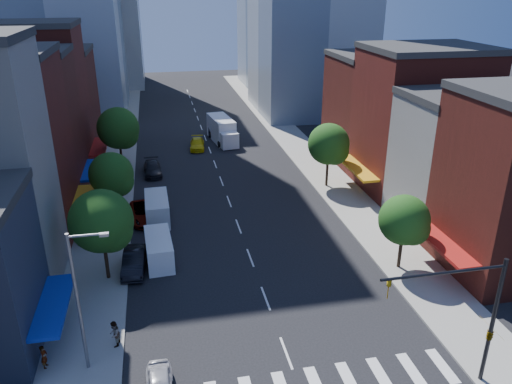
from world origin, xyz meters
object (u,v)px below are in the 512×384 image
parked_car_second (134,261)px  parked_car_third (145,212)px  pedestrian_near (44,357)px  cargo_van_far (157,209)px  cargo_van_near (159,250)px  taxi (197,144)px  box_truck (222,131)px  parked_car_rear (153,169)px  traffic_car_oncoming (214,130)px  traffic_car_far (228,130)px  pedestrian_far (114,334)px

parked_car_second → parked_car_third: (0.80, 9.32, -0.03)m
pedestrian_near → cargo_van_far: bearing=-13.7°
cargo_van_near → taxi: cargo_van_near is taller
cargo_van_far → box_truck: size_ratio=0.63×
parked_car_rear → cargo_van_near: bearing=-91.8°
parked_car_second → traffic_car_oncoming: (11.00, 37.59, -0.05)m
parked_car_third → parked_car_rear: (0.86, 12.63, -0.04)m
parked_car_second → traffic_car_far: size_ratio=1.25×
parked_car_rear → cargo_van_near: 21.00m
pedestrian_far → parked_car_third: bearing=-172.7°
traffic_car_oncoming → box_truck: bearing=108.8°
traffic_car_far → pedestrian_far: bearing=81.1°
traffic_car_far → pedestrian_near: 51.38m
parked_car_rear → pedestrian_near: size_ratio=3.28×
box_truck → pedestrian_far: bearing=-114.4°
traffic_car_oncoming → pedestrian_far: bearing=82.6°
taxi → traffic_car_far: taxi is taller
parked_car_rear → cargo_van_near: size_ratio=0.96×
parked_car_third → pedestrian_far: (-1.80, -18.58, 0.27)m
parked_car_second → parked_car_third: parked_car_second is taller
parked_car_third → pedestrian_far: 18.67m
parked_car_rear → cargo_van_far: 12.93m
parked_car_second → parked_car_third: 9.35m
cargo_van_far → box_truck: 26.60m
parked_car_third → parked_car_rear: bearing=79.5°
pedestrian_near → pedestrian_far: bearing=-67.8°
pedestrian_far → parked_car_rear: bearing=-172.0°
parked_car_second → box_truck: box_truck is taller
parked_car_rear → taxi: parked_car_rear is taller
parked_car_second → pedestrian_near: 11.55m
parked_car_second → box_truck: 35.77m
parked_car_rear → pedestrian_far: pedestrian_far is taller
parked_car_second → pedestrian_far: pedestrian_far is taller
cargo_van_far → traffic_car_oncoming: (9.00, 28.55, -0.41)m
cargo_van_near → taxi: (5.87, 30.06, -0.39)m
parked_car_second → cargo_van_far: size_ratio=0.88×
parked_car_rear → box_truck: size_ratio=0.57×
traffic_car_oncoming → pedestrian_far: (-12.00, -46.85, 0.29)m
cargo_van_far → pedestrian_far: size_ratio=3.11×
cargo_van_far → pedestrian_near: (-7.00, -19.45, -0.24)m
parked_car_second → cargo_van_far: 9.26m
traffic_car_far → pedestrian_near: (-18.15, -48.07, 0.26)m
traffic_car_oncoming → pedestrian_far: pedestrian_far is taller
cargo_van_near → pedestrian_far: size_ratio=2.97×
cargo_van_near → cargo_van_far: size_ratio=0.96×
parked_car_rear → parked_car_second: bearing=-97.1°
taxi → pedestrian_near: 43.39m
cargo_van_near → box_truck: 34.23m
traffic_car_far → pedestrian_far: size_ratio=2.19×
parked_car_second → box_truck: size_ratio=0.55×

